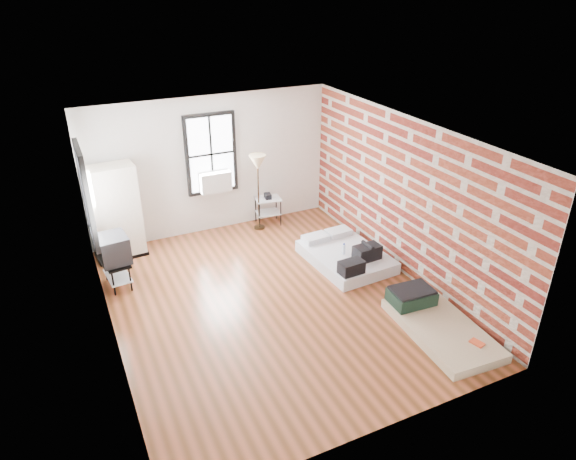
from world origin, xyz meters
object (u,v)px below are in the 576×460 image
mattress_main (346,256)px  side_table (268,203)px  mattress_bare (434,321)px  floor_lamp (258,166)px  tv_stand (114,251)px  wardrobe (115,213)px

mattress_main → side_table: 2.29m
mattress_bare → floor_lamp: floor_lamp is taller
side_table → tv_stand: (-3.31, -1.14, 0.21)m
side_table → wardrobe: bearing=-178.7°
wardrobe → floor_lamp: size_ratio=1.11×
floor_lamp → wardrobe: bearing=178.9°
mattress_bare → side_table: bearing=104.4°
wardrobe → floor_lamp: 2.88m
wardrobe → side_table: wardrobe is taller
wardrobe → side_table: (3.10, 0.07, -0.43)m
mattress_main → floor_lamp: (-0.91, 2.05, 1.24)m
mattress_bare → wardrobe: bearing=135.8°
mattress_bare → side_table: side_table is taller
tv_stand → mattress_main: bearing=-20.2°
wardrobe → side_table: size_ratio=2.60×
mattress_main → side_table: (-0.65, 2.17, 0.32)m
floor_lamp → tv_stand: (-3.05, -1.02, -0.70)m
wardrobe → side_table: 3.13m
tv_stand → mattress_bare: bearing=-44.1°
mattress_bare → tv_stand: size_ratio=2.00×
side_table → mattress_bare: bearing=-79.3°
wardrobe → tv_stand: (-0.22, -1.07, -0.22)m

